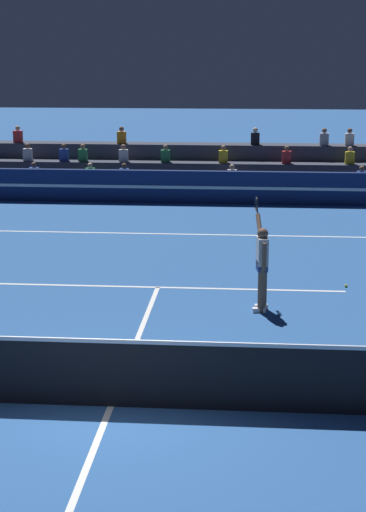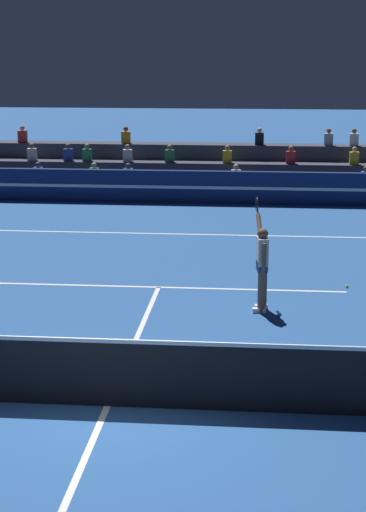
# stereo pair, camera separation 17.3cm
# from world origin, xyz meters

# --- Properties ---
(ground_plane) EXTENTS (120.00, 120.00, 0.00)m
(ground_plane) POSITION_xyz_m (0.00, 0.00, 0.00)
(ground_plane) COLOR #285699
(court_lines) EXTENTS (11.10, 23.90, 0.01)m
(court_lines) POSITION_xyz_m (0.00, 0.00, 0.00)
(court_lines) COLOR white
(court_lines) RESTS_ON ground
(tennis_net) EXTENTS (12.00, 0.10, 1.10)m
(tennis_net) POSITION_xyz_m (0.00, 0.00, 0.54)
(tennis_net) COLOR slate
(tennis_net) RESTS_ON ground
(sponsor_banner_wall) EXTENTS (18.00, 0.26, 1.10)m
(sponsor_banner_wall) POSITION_xyz_m (0.00, 16.82, 0.55)
(sponsor_banner_wall) COLOR navy
(sponsor_banner_wall) RESTS_ON ground
(bleacher_stand) EXTENTS (20.02, 2.85, 2.28)m
(bleacher_stand) POSITION_xyz_m (-0.00, 19.36, 0.65)
(bleacher_stand) COLOR #383D4C
(bleacher_stand) RESTS_ON ground
(tennis_player) EXTENTS (0.32, 1.38, 2.25)m
(tennis_player) POSITION_xyz_m (2.27, 4.95, 0.98)
(tennis_player) COLOR brown
(tennis_player) RESTS_ON ground
(tennis_ball) EXTENTS (0.07, 0.07, 0.07)m
(tennis_ball) POSITION_xyz_m (4.17, 6.77, 0.03)
(tennis_ball) COLOR #C6DB33
(tennis_ball) RESTS_ON ground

